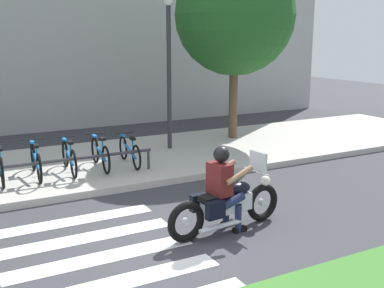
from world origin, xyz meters
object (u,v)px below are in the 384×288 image
(rider, at_px, (224,183))
(tree_near_rack, at_px, (235,15))
(bicycle_3, at_px, (1,165))
(street_lamp, at_px, (169,60))
(bicycle_4, at_px, (36,161))
(bike_rack, at_px, (23,166))
(bicycle_5, at_px, (69,157))
(motorcycle, at_px, (227,204))
(bicycle_6, at_px, (100,154))
(bicycle_7, at_px, (130,151))

(rider, relative_size, tree_near_rack, 0.26)
(bicycle_3, distance_m, tree_near_rack, 7.67)
(rider, xyz_separation_m, street_lamp, (1.56, 5.28, 1.71))
(bicycle_4, xyz_separation_m, bike_rack, (-0.36, -0.55, 0.07))
(rider, bearing_deg, bicycle_5, 109.53)
(street_lamp, bearing_deg, motorcycle, -105.67)
(motorcycle, height_order, bike_rack, motorcycle)
(rider, bearing_deg, motorcycle, 3.41)
(bicycle_5, relative_size, bicycle_6, 0.98)
(bicycle_4, bearing_deg, bicycle_5, -0.01)
(bicycle_5, height_order, bike_rack, bicycle_5)
(tree_near_rack, bearing_deg, bike_rack, -162.11)
(tree_near_rack, bearing_deg, bicycle_4, -165.93)
(bicycle_4, height_order, tree_near_rack, tree_near_rack)
(bicycle_7, xyz_separation_m, tree_near_rack, (3.90, 1.52, 3.27))
(bike_rack, relative_size, tree_near_rack, 1.02)
(bicycle_3, bearing_deg, bicycle_5, 0.01)
(bicycle_7, xyz_separation_m, bike_rack, (-2.52, -0.56, 0.09))
(rider, xyz_separation_m, bike_rack, (-2.55, 3.61, -0.26))
(bicycle_5, xyz_separation_m, street_lamp, (3.03, 1.12, 2.05))
(motorcycle, bearing_deg, bicycle_5, 110.49)
(bicycle_3, bearing_deg, bike_rack, -57.04)
(bicycle_5, bearing_deg, motorcycle, -69.51)
(bicycle_6, relative_size, bike_rack, 0.30)
(bicycle_7, distance_m, bike_rack, 2.58)
(rider, height_order, bicycle_5, rider)
(bicycle_4, height_order, bike_rack, bicycle_4)
(tree_near_rack, bearing_deg, motorcycle, -123.73)
(bicycle_6, height_order, bike_rack, bicycle_6)
(bicycle_5, bearing_deg, tree_near_rack, 15.87)
(bicycle_3, height_order, bicycle_6, bicycle_3)
(motorcycle, xyz_separation_m, bike_rack, (-2.63, 3.60, 0.11))
(bicycle_3, xyz_separation_m, bicycle_5, (1.44, 0.00, -0.01))
(bicycle_4, height_order, bicycle_6, bicycle_6)
(bicycle_5, bearing_deg, bicycle_3, -179.99)
(motorcycle, height_order, bicycle_5, motorcycle)
(motorcycle, xyz_separation_m, bicycle_3, (-2.99, 4.16, 0.04))
(bike_rack, bearing_deg, street_lamp, 22.14)
(bicycle_4, xyz_separation_m, bicycle_5, (0.72, -0.00, -0.00))
(bicycle_3, bearing_deg, bicycle_6, 0.00)
(bicycle_5, xyz_separation_m, tree_near_rack, (5.34, 1.52, 3.25))
(rider, bearing_deg, tree_near_rack, 55.76)
(bicycle_3, distance_m, bicycle_4, 0.72)
(bike_rack, bearing_deg, bicycle_3, 122.96)
(motorcycle, height_order, rider, rider)
(bicycle_3, distance_m, street_lamp, 5.04)
(bicycle_3, xyz_separation_m, street_lamp, (4.47, 1.12, 2.04))
(rider, height_order, bike_rack, rider)
(motorcycle, relative_size, bicycle_7, 1.36)
(bicycle_3, xyz_separation_m, bicycle_4, (0.72, 0.00, -0.00))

